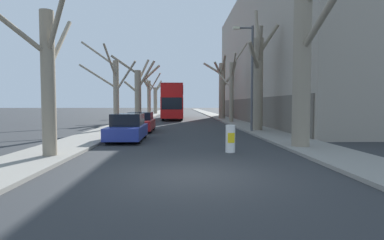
% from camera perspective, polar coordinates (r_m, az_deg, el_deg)
% --- Properties ---
extents(ground_plane, '(300.00, 300.00, 0.00)m').
position_cam_1_polar(ground_plane, '(8.27, 0.12, -10.48)').
color(ground_plane, '#2B2D30').
extents(sidewalk_left, '(2.45, 120.00, 0.12)m').
position_cam_1_polar(sidewalk_left, '(58.28, -7.26, 1.17)').
color(sidewalk_left, gray).
rests_on(sidewalk_left, ground).
extents(sidewalk_right, '(2.45, 120.00, 0.12)m').
position_cam_1_polar(sidewalk_right, '(58.35, 3.33, 1.19)').
color(sidewalk_right, gray).
rests_on(sidewalk_right, ground).
extents(building_facade_right, '(10.08, 34.79, 14.53)m').
position_cam_1_polar(building_facade_right, '(34.77, 18.19, 11.69)').
color(building_facade_right, '#9E9384').
rests_on(building_facade_right, ground).
extents(street_tree_left_0, '(3.60, 4.63, 6.52)m').
position_cam_1_polar(street_tree_left_0, '(11.67, -25.90, 7.93)').
color(street_tree_left_0, gray).
rests_on(street_tree_left_0, ground).
extents(street_tree_left_1, '(4.61, 3.05, 6.72)m').
position_cam_1_polar(street_tree_left_1, '(23.02, -14.63, 5.75)').
color(street_tree_left_1, gray).
rests_on(street_tree_left_1, ground).
extents(street_tree_left_2, '(5.39, 3.20, 7.37)m').
position_cam_1_polar(street_tree_left_2, '(34.72, -10.17, 5.63)').
color(street_tree_left_2, gray).
rests_on(street_tree_left_2, ground).
extents(street_tree_left_3, '(2.91, 3.16, 6.65)m').
position_cam_1_polar(street_tree_left_3, '(46.74, -8.18, 4.59)').
color(street_tree_left_3, gray).
rests_on(street_tree_left_3, ground).
extents(street_tree_left_4, '(3.16, 1.33, 6.84)m').
position_cam_1_polar(street_tree_left_4, '(58.56, -6.99, 4.07)').
color(street_tree_left_4, gray).
rests_on(street_tree_left_4, ground).
extents(street_tree_right_0, '(2.40, 3.22, 8.58)m').
position_cam_1_polar(street_tree_right_0, '(13.78, 20.60, 11.93)').
color(street_tree_right_0, gray).
rests_on(street_tree_right_0, ground).
extents(street_tree_right_1, '(2.43, 3.37, 8.86)m').
position_cam_1_polar(street_tree_right_1, '(21.72, 12.47, 7.96)').
color(street_tree_right_1, gray).
rests_on(street_tree_right_1, ground).
extents(street_tree_right_2, '(2.72, 5.60, 8.14)m').
position_cam_1_polar(street_tree_right_2, '(30.95, 7.53, 6.02)').
color(street_tree_right_2, gray).
rests_on(street_tree_right_2, ground).
extents(street_tree_right_3, '(3.63, 3.81, 7.84)m').
position_cam_1_polar(street_tree_right_3, '(38.52, 5.68, 6.04)').
color(street_tree_right_3, gray).
rests_on(street_tree_right_3, ground).
extents(double_decker_bus, '(2.52, 11.81, 4.28)m').
position_cam_1_polar(double_decker_bus, '(38.53, -3.64, 3.76)').
color(double_decker_bus, red).
rests_on(double_decker_bus, ground).
extents(parked_car_0, '(1.73, 3.93, 1.43)m').
position_cam_1_polar(parked_car_0, '(16.18, -12.19, -1.52)').
color(parked_car_0, navy).
rests_on(parked_car_0, ground).
extents(parked_car_1, '(1.77, 4.02, 1.37)m').
position_cam_1_polar(parked_car_1, '(21.42, -9.75, -0.44)').
color(parked_car_1, maroon).
rests_on(parked_car_1, ground).
extents(lamp_post, '(1.40, 0.20, 7.16)m').
position_cam_1_polar(lamp_post, '(20.73, 11.09, 8.80)').
color(lamp_post, '#4C4F54').
rests_on(lamp_post, ground).
extents(traffic_bollard, '(0.39, 0.40, 1.10)m').
position_cam_1_polar(traffic_bollard, '(12.11, 7.32, -3.55)').
color(traffic_bollard, white).
rests_on(traffic_bollard, ground).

